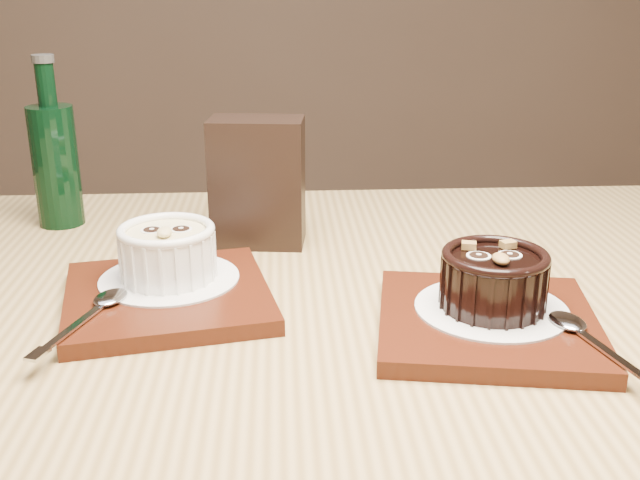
# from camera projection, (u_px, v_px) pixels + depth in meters

# --- Properties ---
(table) EXTENTS (1.20, 0.80, 0.75)m
(table) POSITION_uv_depth(u_px,v_px,m) (328.00, 404.00, 0.69)
(table) COLOR olive
(table) RESTS_ON ground
(tray_left) EXTENTS (0.21, 0.21, 0.01)m
(tray_left) POSITION_uv_depth(u_px,v_px,m) (168.00, 297.00, 0.68)
(tray_left) COLOR #43180B
(tray_left) RESTS_ON table
(doily_left) EXTENTS (0.13, 0.13, 0.00)m
(doily_left) POSITION_uv_depth(u_px,v_px,m) (170.00, 278.00, 0.70)
(doily_left) COLOR silver
(doily_left) RESTS_ON tray_left
(ramekin_white) EXTENTS (0.09, 0.09, 0.05)m
(ramekin_white) POSITION_uv_depth(u_px,v_px,m) (167.00, 250.00, 0.69)
(ramekin_white) COLOR white
(ramekin_white) RESTS_ON doily_left
(spoon_left) EXTENTS (0.07, 0.14, 0.01)m
(spoon_left) POSITION_uv_depth(u_px,v_px,m) (89.00, 314.00, 0.62)
(spoon_left) COLOR #B6B9BF
(spoon_left) RESTS_ON tray_left
(tray_right) EXTENTS (0.21, 0.21, 0.01)m
(tray_right) POSITION_uv_depth(u_px,v_px,m) (487.00, 323.00, 0.63)
(tray_right) COLOR #43180B
(tray_right) RESTS_ON table
(doily_right) EXTENTS (0.13, 0.13, 0.00)m
(doily_right) POSITION_uv_depth(u_px,v_px,m) (491.00, 308.00, 0.64)
(doily_right) COLOR silver
(doily_right) RESTS_ON tray_right
(ramekin_dark) EXTENTS (0.09, 0.09, 0.05)m
(ramekin_dark) POSITION_uv_depth(u_px,v_px,m) (494.00, 277.00, 0.63)
(ramekin_dark) COLOR black
(ramekin_dark) RESTS_ON doily_right
(spoon_right) EXTENTS (0.06, 0.14, 0.01)m
(spoon_right) POSITION_uv_depth(u_px,v_px,m) (594.00, 340.00, 0.58)
(spoon_right) COLOR #B6B9BF
(spoon_right) RESTS_ON tray_right
(condiment_stand) EXTENTS (0.11, 0.07, 0.14)m
(condiment_stand) POSITION_uv_depth(u_px,v_px,m) (258.00, 182.00, 0.82)
(condiment_stand) COLOR black
(condiment_stand) RESTS_ON table
(green_bottle) EXTENTS (0.05, 0.05, 0.20)m
(green_bottle) POSITION_uv_depth(u_px,v_px,m) (55.00, 161.00, 0.88)
(green_bottle) COLOR black
(green_bottle) RESTS_ON table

